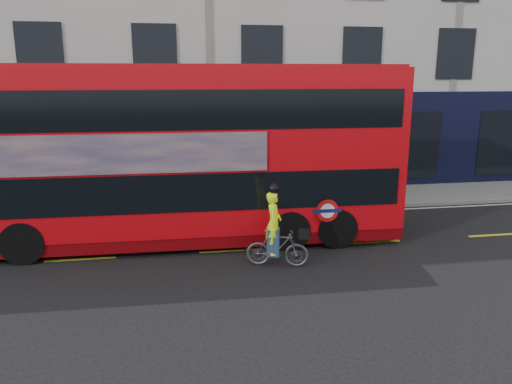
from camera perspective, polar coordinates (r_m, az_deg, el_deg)
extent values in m
plane|color=black|center=(12.40, -1.88, -9.05)|extent=(120.00, 120.00, 0.00)
cube|color=gray|center=(18.53, -4.63, -1.25)|extent=(60.00, 3.00, 0.12)
cube|color=gray|center=(17.08, -4.18, -2.49)|extent=(60.00, 0.12, 0.13)
cube|color=beige|center=(24.56, -6.43, 19.80)|extent=(50.00, 10.00, 15.00)
cube|color=black|center=(19.59, -5.13, 5.34)|extent=(50.00, 0.08, 4.00)
cube|color=silver|center=(16.81, -4.07, -2.97)|extent=(58.00, 0.10, 0.01)
cube|color=#C0070E|center=(14.14, -8.71, 4.99)|extent=(12.31, 3.03, 4.40)
cube|color=#600307|center=(14.67, -8.39, -4.20)|extent=(12.31, 2.98, 0.33)
cube|color=black|center=(14.31, -8.58, 1.12)|extent=(11.82, 3.06, 1.00)
cube|color=black|center=(14.02, -8.88, 9.61)|extent=(11.82, 3.06, 1.00)
cube|color=#9F0B10|center=(13.99, -9.04, 14.03)|extent=(12.07, 2.92, 0.09)
cube|color=black|center=(15.55, 14.71, 1.82)|extent=(0.09, 2.51, 1.00)
cube|color=black|center=(15.28, 15.19, 9.61)|extent=(0.09, 2.51, 1.00)
cube|color=#9F7A6E|center=(12.77, -13.74, 4.24)|extent=(6.69, 0.18, 1.00)
cylinder|color=red|center=(13.63, 8.17, -2.14)|extent=(0.62, 0.03, 0.62)
cylinder|color=white|center=(13.63, 8.17, -2.14)|extent=(0.40, 0.03, 0.40)
cube|color=#0C1459|center=(13.62, 8.18, -2.15)|extent=(0.78, 0.04, 0.10)
cylinder|color=black|center=(15.19, 7.78, -2.69)|extent=(1.17, 2.86, 1.11)
cylinder|color=black|center=(14.88, 2.82, -2.92)|extent=(1.17, 2.86, 1.11)
cylinder|color=black|center=(15.16, -23.79, -3.76)|extent=(1.17, 2.86, 1.11)
imported|color=#434548|center=(12.57, 2.45, -6.43)|extent=(1.64, 0.87, 0.95)
imported|color=#CAEC13|center=(12.37, 2.03, -3.55)|extent=(0.53, 0.66, 1.58)
cube|color=black|center=(12.41, 5.54, -4.80)|extent=(0.32, 0.28, 0.21)
cube|color=navy|center=(12.52, 2.01, -5.72)|extent=(0.39, 0.44, 0.68)
sphere|color=black|center=(12.14, 2.06, 0.37)|extent=(0.25, 0.25, 0.25)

